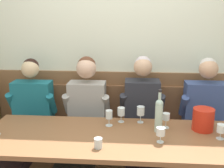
{
  "coord_description": "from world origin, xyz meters",
  "views": [
    {
      "loc": [
        0.15,
        -2.02,
        1.77
      ],
      "look_at": [
        -0.04,
        0.44,
        1.11
      ],
      "focal_mm": 43.53,
      "sensor_mm": 36.0,
      "label": 1
    }
  ],
  "objects_px": {
    "person_center_right_seat": "(82,127)",
    "wine_glass_center_rear": "(121,112)",
    "wall_bench": "(118,145)",
    "wine_glass_by_bottle": "(221,129)",
    "person_left_seat": "(22,130)",
    "wine_glass_left_end": "(141,111)",
    "wine_glass_mid_left": "(161,132)",
    "person_center_left_seat": "(213,135)",
    "person_right_seat": "(142,129)",
    "wine_glass_near_bucket": "(166,117)",
    "wine_bottle_amber_mid": "(159,114)",
    "ice_bucket": "(203,119)",
    "dining_table": "(114,144)",
    "wine_glass_mid_right": "(109,115)",
    "water_tumbler_left": "(98,143)"
  },
  "relations": [
    {
      "from": "person_left_seat",
      "to": "wine_glass_near_bucket",
      "type": "xyz_separation_m",
      "value": [
        1.43,
        -0.12,
        0.23
      ]
    },
    {
      "from": "person_center_left_seat",
      "to": "water_tumbler_left",
      "type": "xyz_separation_m",
      "value": [
        -1.04,
        -0.55,
        0.15
      ]
    },
    {
      "from": "wall_bench",
      "to": "ice_bucket",
      "type": "relative_size",
      "value": 12.95
    },
    {
      "from": "person_center_right_seat",
      "to": "wine_glass_center_rear",
      "type": "relative_size",
      "value": 8.93
    },
    {
      "from": "person_left_seat",
      "to": "wine_glass_left_end",
      "type": "height_order",
      "value": "person_left_seat"
    },
    {
      "from": "dining_table",
      "to": "ice_bucket",
      "type": "height_order",
      "value": "ice_bucket"
    },
    {
      "from": "person_left_seat",
      "to": "wine_glass_mid_left",
      "type": "relative_size",
      "value": 9.92
    },
    {
      "from": "dining_table",
      "to": "wine_glass_mid_right",
      "type": "relative_size",
      "value": 15.24
    },
    {
      "from": "ice_bucket",
      "to": "wine_glass_near_bucket",
      "type": "bearing_deg",
      "value": 176.78
    },
    {
      "from": "ice_bucket",
      "to": "wine_glass_mid_right",
      "type": "bearing_deg",
      "value": 178.06
    },
    {
      "from": "wine_glass_by_bottle",
      "to": "wine_glass_mid_right",
      "type": "bearing_deg",
      "value": 168.1
    },
    {
      "from": "wine_glass_near_bucket",
      "to": "person_center_left_seat",
      "type": "bearing_deg",
      "value": 15.46
    },
    {
      "from": "wine_glass_left_end",
      "to": "wine_glass_mid_left",
      "type": "distance_m",
      "value": 0.43
    },
    {
      "from": "person_right_seat",
      "to": "wine_bottle_amber_mid",
      "type": "bearing_deg",
      "value": -62.29
    },
    {
      "from": "wine_glass_near_bucket",
      "to": "ice_bucket",
      "type": "bearing_deg",
      "value": -3.22
    },
    {
      "from": "wine_glass_by_bottle",
      "to": "wine_glass_near_bucket",
      "type": "distance_m",
      "value": 0.47
    },
    {
      "from": "person_left_seat",
      "to": "person_center_left_seat",
      "type": "xyz_separation_m",
      "value": [
        1.9,
        0.01,
        0.02
      ]
    },
    {
      "from": "dining_table",
      "to": "person_right_seat",
      "type": "relative_size",
      "value": 1.75
    },
    {
      "from": "person_left_seat",
      "to": "person_center_left_seat",
      "type": "bearing_deg",
      "value": 0.37
    },
    {
      "from": "dining_table",
      "to": "wine_glass_near_bucket",
      "type": "bearing_deg",
      "value": 23.19
    },
    {
      "from": "wine_glass_center_rear",
      "to": "dining_table",
      "type": "bearing_deg",
      "value": -98.66
    },
    {
      "from": "person_right_seat",
      "to": "water_tumbler_left",
      "type": "distance_m",
      "value": 0.7
    },
    {
      "from": "person_right_seat",
      "to": "wine_glass_mid_right",
      "type": "relative_size",
      "value": 8.73
    },
    {
      "from": "wine_glass_mid_right",
      "to": "person_center_left_seat",
      "type": "bearing_deg",
      "value": 6.85
    },
    {
      "from": "wine_glass_mid_right",
      "to": "wall_bench",
      "type": "bearing_deg",
      "value": 82.82
    },
    {
      "from": "person_center_right_seat",
      "to": "wall_bench",
      "type": "bearing_deg",
      "value": 45.22
    },
    {
      "from": "wine_bottle_amber_mid",
      "to": "wine_glass_left_end",
      "type": "height_order",
      "value": "wine_bottle_amber_mid"
    },
    {
      "from": "wine_glass_left_end",
      "to": "wine_glass_mid_left",
      "type": "relative_size",
      "value": 1.25
    },
    {
      "from": "wall_bench",
      "to": "person_right_seat",
      "type": "bearing_deg",
      "value": -52.88
    },
    {
      "from": "wine_glass_mid_right",
      "to": "wine_glass_center_rear",
      "type": "bearing_deg",
      "value": 41.84
    },
    {
      "from": "person_right_seat",
      "to": "wine_glass_near_bucket",
      "type": "bearing_deg",
      "value": -38.15
    },
    {
      "from": "ice_bucket",
      "to": "wine_glass_center_rear",
      "type": "distance_m",
      "value": 0.75
    },
    {
      "from": "person_center_right_seat",
      "to": "person_right_seat",
      "type": "height_order",
      "value": "person_right_seat"
    },
    {
      "from": "wine_glass_mid_right",
      "to": "ice_bucket",
      "type": "bearing_deg",
      "value": -1.94
    },
    {
      "from": "person_right_seat",
      "to": "ice_bucket",
      "type": "relative_size",
      "value": 6.56
    },
    {
      "from": "person_right_seat",
      "to": "ice_bucket",
      "type": "distance_m",
      "value": 0.59
    },
    {
      "from": "wine_glass_near_bucket",
      "to": "water_tumbler_left",
      "type": "xyz_separation_m",
      "value": [
        -0.57,
        -0.42,
        -0.06
      ]
    },
    {
      "from": "person_center_left_seat",
      "to": "wine_glass_left_end",
      "type": "height_order",
      "value": "person_center_left_seat"
    },
    {
      "from": "wine_glass_near_bucket",
      "to": "dining_table",
      "type": "bearing_deg",
      "value": -156.81
    },
    {
      "from": "person_center_left_seat",
      "to": "wine_glass_by_bottle",
      "type": "bearing_deg",
      "value": -96.88
    },
    {
      "from": "wine_glass_by_bottle",
      "to": "wine_glass_mid_left",
      "type": "bearing_deg",
      "value": -168.86
    },
    {
      "from": "wine_glass_left_end",
      "to": "wine_glass_by_bottle",
      "type": "bearing_deg",
      "value": -24.5
    },
    {
      "from": "person_right_seat",
      "to": "water_tumbler_left",
      "type": "height_order",
      "value": "person_right_seat"
    },
    {
      "from": "person_left_seat",
      "to": "person_center_right_seat",
      "type": "relative_size",
      "value": 0.98
    },
    {
      "from": "wall_bench",
      "to": "wine_glass_by_bottle",
      "type": "distance_m",
      "value": 1.25
    },
    {
      "from": "wine_glass_near_bucket",
      "to": "wine_glass_mid_left",
      "type": "bearing_deg",
      "value": -104.76
    },
    {
      "from": "dining_table",
      "to": "wine_glass_near_bucket",
      "type": "distance_m",
      "value": 0.53
    },
    {
      "from": "ice_bucket",
      "to": "wine_glass_mid_right",
      "type": "distance_m",
      "value": 0.85
    },
    {
      "from": "wine_glass_by_bottle",
      "to": "water_tumbler_left",
      "type": "xyz_separation_m",
      "value": [
        -1.0,
        -0.23,
        -0.05
      ]
    },
    {
      "from": "person_left_seat",
      "to": "water_tumbler_left",
      "type": "height_order",
      "value": "person_left_seat"
    }
  ]
}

